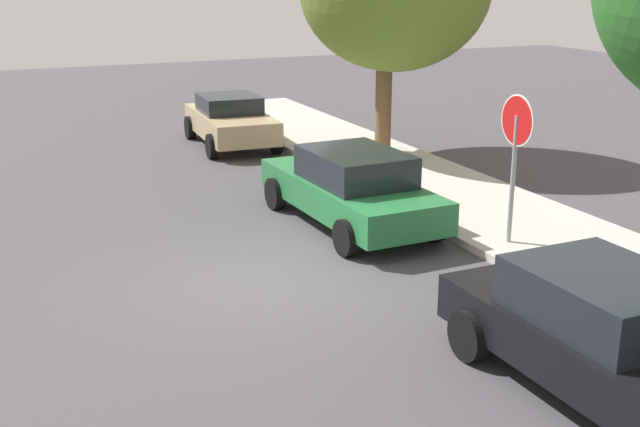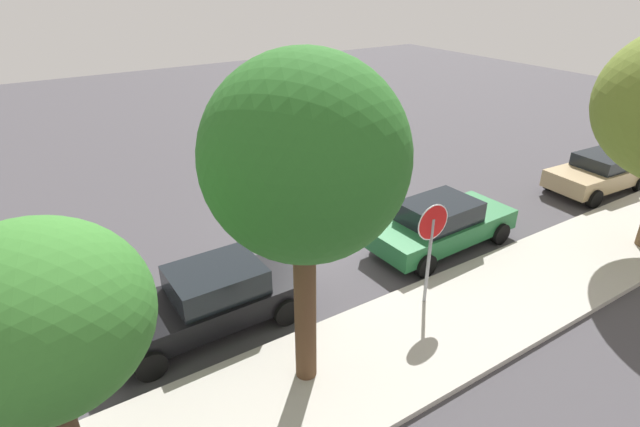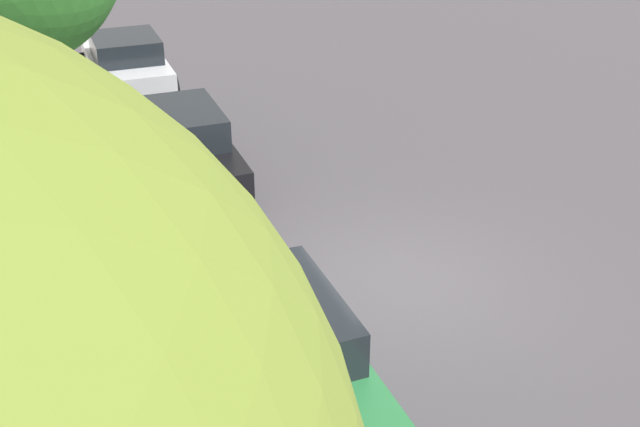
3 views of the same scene
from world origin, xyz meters
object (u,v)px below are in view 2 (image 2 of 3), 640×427
Objects in this scene: parked_car_black at (209,299)px; parked_car_tan at (599,173)px; stop_sign at (431,237)px; parked_car_green at (441,224)px; street_tree_far at (305,160)px; street_tree_near_corner at (38,319)px.

parked_car_black is 1.13× the size of parked_car_tan.
parked_car_tan is at bearing -170.22° from stop_sign.
street_tree_far is at bearing 21.09° from parked_car_green.
parked_car_black is at bearing -1.53° from parked_car_green.
street_tree_near_corner reaches higher than parked_car_green.
stop_sign is at bearing 38.39° from parked_car_green.
parked_car_green is at bearing -166.24° from street_tree_near_corner.
parked_car_tan is (-9.99, -1.72, -1.17)m from stop_sign.
stop_sign is at bearing -175.59° from street_tree_near_corner.
parked_car_green is 10.59m from street_tree_near_corner.
stop_sign is 5.13m from parked_car_black.
parked_car_green is at bearing -1.02° from parked_car_tan.
street_tree_near_corner is (17.65, 2.31, 2.55)m from parked_car_tan.
stop_sign reaches higher than parked_car_green.
parked_car_green is at bearing -158.91° from street_tree_far.
parked_car_tan is (-7.65, 0.14, -0.04)m from parked_car_green.
street_tree_near_corner is 0.72× the size of street_tree_far.
street_tree_far is (5.85, 2.26, 3.79)m from parked_car_green.
stop_sign is 0.59× the size of parked_car_green.
stop_sign is 10.21m from parked_car_tan.
parked_car_green and parked_car_black have the same top height.
street_tree_near_corner reaches higher than parked_car_tan.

